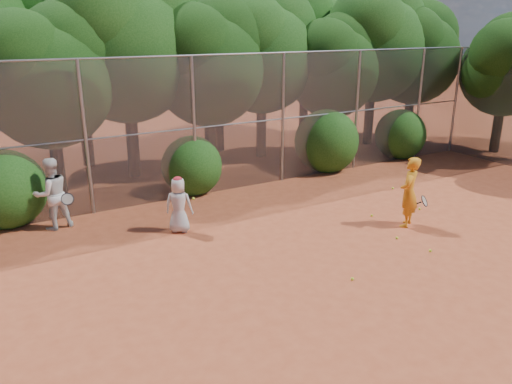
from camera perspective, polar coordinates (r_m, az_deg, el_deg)
ground at (r=10.67m, az=11.59°, el=-8.47°), size 80.00×80.00×0.00m
fence_back at (r=14.72m, az=-3.90°, el=7.83°), size 20.05×0.09×4.03m
tree_2 at (r=15.01m, az=-22.73°, el=12.59°), size 3.99×3.47×5.47m
tree_3 at (r=16.48m, az=-14.65°, el=16.64°), size 4.89×4.26×6.70m
tree_4 at (r=16.81m, az=-5.42°, el=14.98°), size 4.19×3.64×5.73m
tree_5 at (r=18.67m, az=0.74°, el=16.29°), size 4.51×3.92×6.17m
tree_6 at (r=19.30m, az=8.90°, el=14.43°), size 3.86×3.36×5.29m
tree_7 at (r=21.36m, az=13.45°, el=16.71°), size 4.77×4.14×6.53m
tree_8 at (r=22.58m, az=17.74°, el=15.25°), size 4.25×3.70×5.82m
tree_10 at (r=18.38m, az=-19.82°, el=17.03°), size 5.15×4.48×7.06m
tree_11 at (r=19.60m, az=-4.39°, el=16.68°), size 4.64×4.03×6.35m
tree_12 at (r=22.43m, az=5.80°, el=17.76°), size 5.02×4.37×6.88m
tree_13 at (r=21.64m, az=26.79°, el=13.15°), size 3.86×3.36×5.29m
bush_0 at (r=13.82m, az=-26.81°, el=0.63°), size 2.00×2.00×2.00m
bush_1 at (r=14.89m, az=-7.37°, el=3.29°), size 1.80×1.80×1.80m
bush_2 at (r=17.33m, az=8.07°, el=6.09°), size 2.20×2.20×2.20m
bush_3 at (r=19.67m, az=16.18°, el=6.58°), size 1.90×1.90×1.90m
player_yellow at (r=12.81m, az=17.10°, el=-0.02°), size 0.91×0.71×1.76m
player_teen at (r=12.09m, az=-8.81°, el=-1.43°), size 0.79×0.74×1.39m
player_white at (r=13.06m, az=-22.31°, el=-0.20°), size 0.99×0.84×1.79m
ball_0 at (r=12.21m, az=15.80°, el=-5.07°), size 0.07×0.07×0.07m
ball_1 at (r=13.44m, az=13.10°, el=-2.63°), size 0.07×0.07×0.07m
ball_2 at (r=11.76m, az=19.31°, el=-6.35°), size 0.07×0.07×0.07m
ball_3 at (r=14.28m, az=18.19°, el=-1.83°), size 0.07×0.07×0.07m
ball_4 at (r=10.13m, az=10.96°, el=-9.73°), size 0.07×0.07×0.07m
ball_5 at (r=15.84m, az=15.37°, el=0.43°), size 0.07×0.07×0.07m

